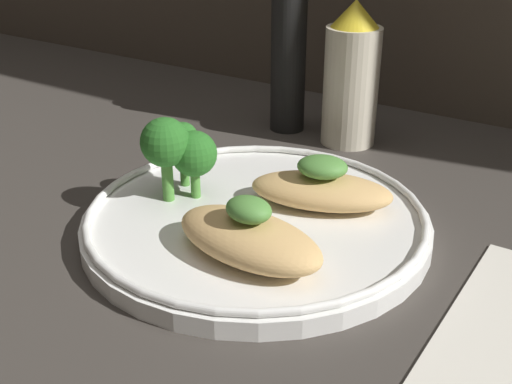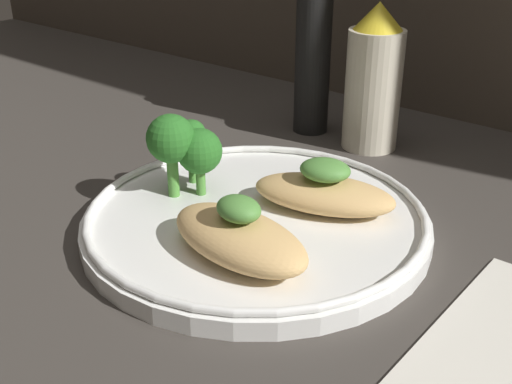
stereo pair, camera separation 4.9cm
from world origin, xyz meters
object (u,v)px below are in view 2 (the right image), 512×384
object	(u,v)px
broccoli_bunch	(184,145)
sauce_bottle	(374,80)
plate	(256,220)
pepper_grinder	(313,51)

from	to	relation	value
broccoli_bunch	sauce_bottle	xyz separation A→B (cm)	(4.57, 21.67, 1.24)
plate	sauce_bottle	size ratio (longest dim) A/B	1.85
plate	sauce_bottle	distance (cm)	21.93
sauce_bottle	pepper_grinder	world-z (taller)	pepper_grinder
sauce_bottle	pepper_grinder	xyz separation A→B (cm)	(-7.33, 0.00, 1.79)
sauce_bottle	pepper_grinder	distance (cm)	7.54
broccoli_bunch	pepper_grinder	xyz separation A→B (cm)	(-2.76, 21.67, 3.03)
plate	pepper_grinder	xyz separation A→B (cm)	(-9.63, 20.98, 7.75)
plate	pepper_grinder	distance (cm)	24.35
broccoli_bunch	pepper_grinder	bearing A→B (deg)	97.25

